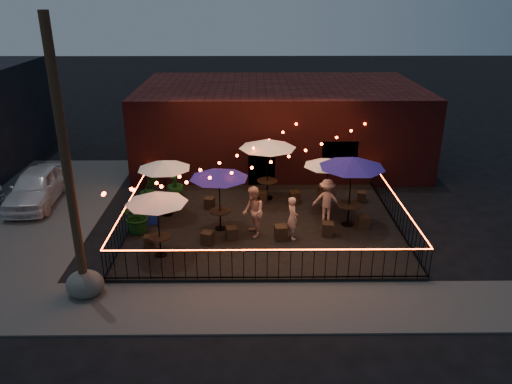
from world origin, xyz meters
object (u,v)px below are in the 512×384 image
cafe_table_3 (268,144)px  cooler (149,214)px  cafe_table_2 (219,174)px  boulder (85,284)px  cafe_table_5 (328,163)px  cafe_table_0 (156,199)px  cafe_table_1 (164,165)px  cafe_table_4 (352,163)px  utility_pole (67,169)px

cafe_table_3 → cooler: (-4.54, -2.43, -1.99)m
cafe_table_2 → boulder: 5.90m
cafe_table_3 → cooler: bearing=-151.8°
cafe_table_5 → cooler: bearing=-169.0°
cooler → boulder: 4.73m
cafe_table_2 → cafe_table_3: cafe_table_3 is taller
cafe_table_0 → boulder: (-1.86, -2.16, -1.81)m
cooler → cafe_table_1: bearing=33.5°
cafe_table_2 → cafe_table_4: cafe_table_4 is taller
utility_pole → boulder: (0.01, -0.00, -3.61)m
utility_pole → cafe_table_5: 10.11m
cafe_table_2 → boulder: bearing=-132.4°
cafe_table_2 → cooler: 3.27m
cafe_table_4 → boulder: 9.91m
cafe_table_5 → cooler: 7.20m
cafe_table_0 → cafe_table_4: cafe_table_4 is taller
cafe_table_0 → cafe_table_5: bearing=32.0°
boulder → utility_pole: bearing=174.7°
cooler → cafe_table_4: bearing=-23.3°
cafe_table_0 → cafe_table_3: bearing=52.7°
cafe_table_3 → cafe_table_4: (2.98, -2.60, 0.07)m
cafe_table_4 → cooler: size_ratio=4.01×
cafe_table_0 → boulder: size_ratio=2.40×
cafe_table_1 → boulder: 5.92m
cafe_table_0 → cafe_table_3: 6.16m
cafe_table_4 → boulder: size_ratio=3.22×
cafe_table_5 → cafe_table_1: bearing=-175.0°
cafe_table_4 → cooler: 7.80m
cafe_table_2 → cafe_table_5: 4.57m
boulder → cafe_table_3: bearing=51.6°
cafe_table_2 → cafe_table_3: bearing=57.9°
cafe_table_5 → cafe_table_0: bearing=-148.0°
cafe_table_2 → utility_pole: bearing=-132.5°
boulder → cafe_table_0: bearing=49.2°
cafe_table_3 → cooler: size_ratio=3.26×
cafe_table_1 → cooler: (-0.54, -0.79, -1.67)m
utility_pole → cafe_table_5: (7.96, 5.95, -1.89)m
cafe_table_3 → cafe_table_2: bearing=-122.1°
cafe_table_1 → boulder: cafe_table_1 is taller
cafe_table_3 → cafe_table_4: size_ratio=0.81×
utility_pole → cooler: 5.85m
cafe_table_2 → cafe_table_0: bearing=-134.0°
cooler → utility_pole: bearing=-125.0°
cafe_table_3 → cafe_table_5: size_ratio=1.16×
cooler → boulder: size_ratio=0.80×
utility_pole → cafe_table_0: 3.38m
cafe_table_1 → cafe_table_2: (2.17, -1.27, 0.09)m
cafe_table_4 → cafe_table_5: 1.71m
cafe_table_4 → boulder: (-8.57, -4.44, -2.22)m
cafe_table_4 → cafe_table_3: bearing=138.9°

